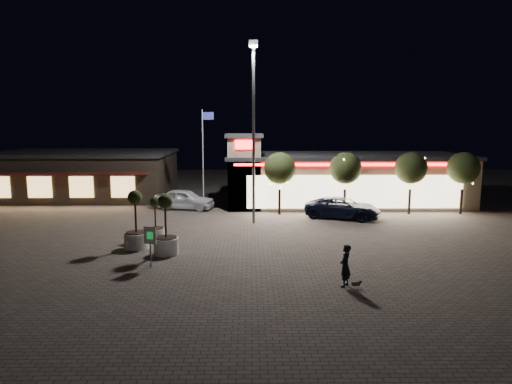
{
  "coord_description": "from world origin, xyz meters",
  "views": [
    {
      "loc": [
        1.75,
        -23.33,
        6.99
      ],
      "look_at": [
        2.14,
        6.0,
        2.51
      ],
      "focal_mm": 32.0,
      "sensor_mm": 36.0,
      "label": 1
    }
  ],
  "objects_px": {
    "pedestrian": "(345,266)",
    "valet_sign": "(150,239)",
    "pickup_truck": "(343,208)",
    "planter_left": "(156,227)",
    "white_sedan": "(185,199)",
    "planter_mid": "(136,231)"
  },
  "relations": [
    {
      "from": "pickup_truck",
      "to": "planter_mid",
      "type": "relative_size",
      "value": 1.66
    },
    {
      "from": "white_sedan",
      "to": "planter_mid",
      "type": "xyz_separation_m",
      "value": [
        -1.02,
        -11.75,
        0.2
      ]
    },
    {
      "from": "pedestrian",
      "to": "planter_left",
      "type": "distance_m",
      "value": 12.61
    },
    {
      "from": "pedestrian",
      "to": "valet_sign",
      "type": "height_order",
      "value": "valet_sign"
    },
    {
      "from": "pickup_truck",
      "to": "pedestrian",
      "type": "height_order",
      "value": "pedestrian"
    },
    {
      "from": "white_sedan",
      "to": "planter_left",
      "type": "relative_size",
      "value": 1.83
    },
    {
      "from": "pickup_truck",
      "to": "planter_left",
      "type": "bearing_deg",
      "value": 137.54
    },
    {
      "from": "white_sedan",
      "to": "pedestrian",
      "type": "bearing_deg",
      "value": -140.0
    },
    {
      "from": "planter_mid",
      "to": "valet_sign",
      "type": "bearing_deg",
      "value": -65.49
    },
    {
      "from": "white_sedan",
      "to": "valet_sign",
      "type": "height_order",
      "value": "valet_sign"
    },
    {
      "from": "planter_left",
      "to": "pedestrian",
      "type": "bearing_deg",
      "value": -39.48
    },
    {
      "from": "white_sedan",
      "to": "pedestrian",
      "type": "relative_size",
      "value": 2.6
    },
    {
      "from": "pickup_truck",
      "to": "valet_sign",
      "type": "xyz_separation_m",
      "value": [
        -11.69,
        -11.37,
        0.64
      ]
    },
    {
      "from": "pedestrian",
      "to": "planter_left",
      "type": "relative_size",
      "value": 0.7
    },
    {
      "from": "pickup_truck",
      "to": "valet_sign",
      "type": "relative_size",
      "value": 2.73
    },
    {
      "from": "pickup_truck",
      "to": "planter_mid",
      "type": "xyz_separation_m",
      "value": [
        -13.18,
        -8.09,
        0.26
      ]
    },
    {
      "from": "pedestrian",
      "to": "valet_sign",
      "type": "xyz_separation_m",
      "value": [
        -8.93,
        2.83,
        0.48
      ]
    },
    {
      "from": "planter_left",
      "to": "planter_mid",
      "type": "relative_size",
      "value": 0.79
    },
    {
      "from": "pickup_truck",
      "to": "white_sedan",
      "type": "xyz_separation_m",
      "value": [
        -12.16,
        3.66,
        0.06
      ]
    },
    {
      "from": "valet_sign",
      "to": "pickup_truck",
      "type": "bearing_deg",
      "value": 44.2
    },
    {
      "from": "planter_mid",
      "to": "valet_sign",
      "type": "distance_m",
      "value": 3.62
    },
    {
      "from": "pickup_truck",
      "to": "valet_sign",
      "type": "height_order",
      "value": "valet_sign"
    }
  ]
}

